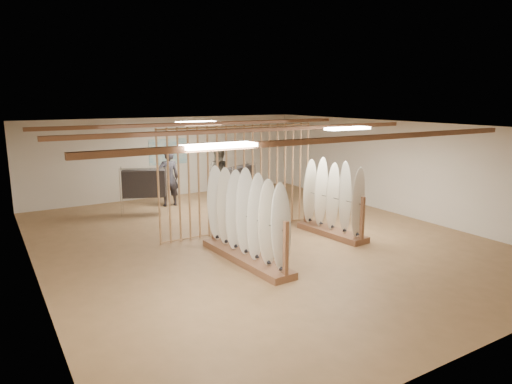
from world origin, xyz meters
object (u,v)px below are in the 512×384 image
rack_right (332,210)px  clothing_rack_a (144,184)px  rack_left (245,230)px  shopper_a (168,174)px  clothing_rack_b (240,178)px  shopper_b (221,172)px

rack_right → clothing_rack_a: 5.74m
rack_left → shopper_a: 5.79m
clothing_rack_b → clothing_rack_a: bearing=147.4°
rack_left → clothing_rack_a: size_ratio=2.02×
shopper_b → rack_right: bearing=-49.6°
shopper_b → shopper_a: bearing=-168.2°
rack_right → shopper_a: bearing=109.0°
rack_left → clothing_rack_b: rack_left is taller
clothing_rack_b → rack_left: bearing=-142.5°
rack_left → shopper_a: size_ratio=1.39×
clothing_rack_b → shopper_a: shopper_a is taller
rack_left → clothing_rack_b: bearing=58.7°
clothing_rack_a → shopper_a: size_ratio=0.69×
rack_right → shopper_a: 5.78m
shopper_b → rack_left: bearing=-80.8°
clothing_rack_b → shopper_b: (-0.44, 0.54, 0.18)m
clothing_rack_a → shopper_a: bearing=55.2°
rack_right → clothing_rack_a: bearing=121.0°
rack_right → clothing_rack_b: 4.18m
rack_right → shopper_b: shopper_b is taller
rack_right → rack_left: bearing=-175.4°
rack_right → shopper_a: size_ratio=1.00×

